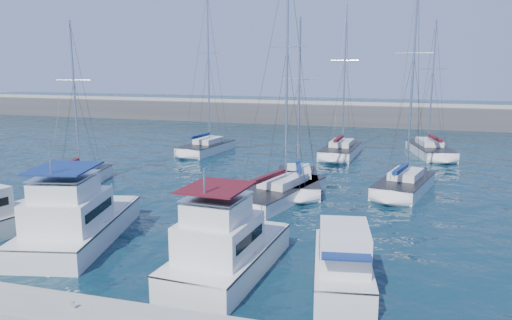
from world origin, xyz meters
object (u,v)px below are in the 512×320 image
(motor_yacht_stbd_inner, at_px, (225,251))
(sailboat_back_a, at_px, (206,147))
(sailboat_mid_c, at_px, (298,182))
(sailboat_back_c, at_px, (430,150))
(motor_yacht_stbd_outer, at_px, (343,265))
(motor_yacht_port_inner, at_px, (75,222))
(sailboat_mid_e, at_px, (404,184))
(sailboat_back_b, at_px, (341,151))
(sailboat_mid_d, at_px, (280,192))
(sailboat_mid_a, at_px, (76,179))

(motor_yacht_stbd_inner, xyz_separation_m, sailboat_back_a, (-12.42, 28.64, -0.58))
(sailboat_mid_c, xyz_separation_m, sailboat_back_c, (10.32, 17.59, -0.00))
(motor_yacht_stbd_outer, relative_size, sailboat_back_c, 0.51)
(motor_yacht_port_inner, distance_m, sailboat_mid_e, 23.11)
(motor_yacht_stbd_inner, height_order, motor_yacht_stbd_outer, motor_yacht_stbd_inner)
(sailboat_back_b, bearing_deg, sailboat_mid_d, -92.71)
(motor_yacht_port_inner, bearing_deg, sailboat_mid_d, 41.23)
(motor_yacht_stbd_outer, xyz_separation_m, sailboat_back_b, (-3.73, 30.45, -0.41))
(sailboat_mid_c, height_order, sailboat_mid_e, sailboat_mid_e)
(sailboat_mid_c, xyz_separation_m, sailboat_back_a, (-12.40, 12.31, 0.05))
(sailboat_back_a, relative_size, sailboat_back_b, 1.08)
(sailboat_mid_c, height_order, sailboat_mid_d, sailboat_mid_d)
(sailboat_mid_a, bearing_deg, sailboat_mid_e, 0.94)
(motor_yacht_port_inner, xyz_separation_m, sailboat_mid_c, (8.92, 14.78, -0.62))
(sailboat_back_b, bearing_deg, sailboat_mid_e, -60.87)
(sailboat_mid_a, height_order, sailboat_mid_d, sailboat_mid_d)
(sailboat_mid_d, bearing_deg, motor_yacht_port_inner, -111.27)
(sailboat_mid_a, height_order, sailboat_mid_c, sailboat_mid_c)
(sailboat_mid_c, height_order, sailboat_back_b, sailboat_back_b)
(motor_yacht_stbd_inner, xyz_separation_m, sailboat_back_b, (1.48, 30.80, -0.60))
(sailboat_back_c, bearing_deg, sailboat_back_a, 180.00)
(sailboat_back_c, bearing_deg, sailboat_back_b, -173.64)
(sailboat_mid_e, bearing_deg, motor_yacht_stbd_outer, -84.52)
(motor_yacht_stbd_outer, height_order, sailboat_back_b, sailboat_back_b)
(motor_yacht_port_inner, distance_m, sailboat_back_b, 31.06)
(sailboat_back_b, bearing_deg, sailboat_back_c, 23.33)
(motor_yacht_stbd_outer, height_order, sailboat_mid_d, sailboat_mid_d)
(sailboat_mid_c, xyz_separation_m, sailboat_mid_d, (-0.58, -3.45, 0.02))
(motor_yacht_stbd_inner, distance_m, sailboat_mid_c, 16.34)
(sailboat_back_b, xyz_separation_m, sailboat_back_c, (8.83, 3.12, -0.02))
(motor_yacht_port_inner, xyz_separation_m, sailboat_mid_a, (-7.82, 10.84, -0.63))
(motor_yacht_stbd_inner, relative_size, sailboat_mid_e, 0.51)
(motor_yacht_port_inner, relative_size, sailboat_back_c, 0.71)
(sailboat_back_a, xyz_separation_m, sailboat_back_c, (22.72, 5.28, -0.05))
(motor_yacht_stbd_inner, relative_size, sailboat_mid_c, 0.63)
(motor_yacht_stbd_outer, relative_size, sailboat_mid_e, 0.44)
(sailboat_back_a, bearing_deg, sailboat_back_c, 22.25)
(motor_yacht_stbd_outer, xyz_separation_m, sailboat_back_c, (5.10, 33.57, -0.43))
(sailboat_mid_d, bearing_deg, sailboat_mid_c, 95.52)
(sailboat_mid_a, xyz_separation_m, sailboat_mid_c, (16.73, 3.95, 0.00))
(sailboat_back_b, bearing_deg, motor_yacht_stbd_inner, -88.86)
(sailboat_mid_c, relative_size, sailboat_back_a, 0.78)
(sailboat_mid_e, bearing_deg, sailboat_mid_c, -157.18)
(sailboat_mid_d, height_order, sailboat_mid_e, sailboat_mid_d)
(sailboat_back_a, height_order, sailboat_back_b, sailboat_back_a)
(sailboat_mid_c, bearing_deg, sailboat_mid_d, -112.75)
(sailboat_mid_e, relative_size, sailboat_back_b, 1.05)
(motor_yacht_stbd_inner, bearing_deg, sailboat_back_a, 117.73)
(motor_yacht_port_inner, xyz_separation_m, sailboat_mid_e, (16.65, 16.01, -0.58))
(sailboat_back_a, bearing_deg, motor_yacht_stbd_inner, -57.39)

